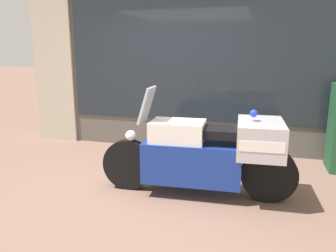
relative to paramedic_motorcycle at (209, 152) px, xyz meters
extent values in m
plane|color=#7A5B4C|center=(-0.99, 0.06, -0.56)|extent=(60.00, 60.00, 0.00)
cube|color=#56514C|center=(-0.99, 2.06, 1.32)|extent=(5.53, 0.40, 3.77)
cube|color=#B2A893|center=(-3.34, 2.08, 1.32)|extent=(0.82, 0.55, 3.77)
cube|color=#1E262D|center=(-0.61, 1.84, 1.37)|extent=(4.48, 0.02, 2.77)
cube|color=slate|center=(-0.65, 2.07, -0.29)|extent=(4.26, 0.30, 0.55)
cube|color=silver|center=(-0.65, 2.21, 0.72)|extent=(4.26, 0.02, 1.51)
cube|color=beige|center=(-0.65, 2.07, 1.47)|extent=(4.26, 0.30, 0.03)
cube|color=#195623|center=(-2.15, 2.07, 1.51)|extent=(0.18, 0.04, 0.05)
cube|color=black|center=(-1.15, 2.07, 1.51)|extent=(0.18, 0.04, 0.05)
cube|color=#B7B2A8|center=(-0.16, 2.07, 1.51)|extent=(0.18, 0.04, 0.05)
cube|color=maroon|center=(0.84, 2.07, 1.51)|extent=(0.18, 0.04, 0.05)
cube|color=yellow|center=(-1.64, 2.00, 0.12)|extent=(0.19, 0.02, 0.27)
cube|color=#2D8E42|center=(0.33, 2.00, 0.12)|extent=(0.19, 0.02, 0.27)
cylinder|color=black|center=(-1.02, -0.06, -0.24)|extent=(0.65, 0.18, 0.65)
cylinder|color=black|center=(0.71, 0.04, -0.24)|extent=(0.65, 0.18, 0.65)
cube|color=navy|center=(-0.20, -0.01, -0.14)|extent=(1.20, 0.58, 0.49)
cube|color=white|center=(-0.38, -0.02, 0.22)|extent=(0.67, 0.50, 0.28)
cube|color=black|center=(0.07, 0.00, 0.25)|extent=(0.71, 0.42, 0.10)
cube|color=#B7B7BC|center=(0.58, 0.03, 0.21)|extent=(0.56, 0.82, 0.38)
cube|color=white|center=(0.58, 0.03, 0.21)|extent=(0.51, 0.82, 0.11)
cube|color=#B2BCC6|center=(-0.77, -0.04, 0.54)|extent=(0.18, 0.37, 0.44)
sphere|color=white|center=(-0.98, -0.06, 0.14)|extent=(0.14, 0.14, 0.14)
sphere|color=blue|center=(0.49, 0.03, 0.49)|extent=(0.09, 0.09, 0.09)
camera|label=1|loc=(0.56, -3.75, 1.16)|focal=35.00mm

